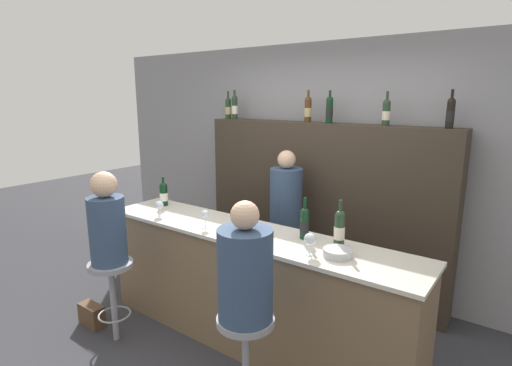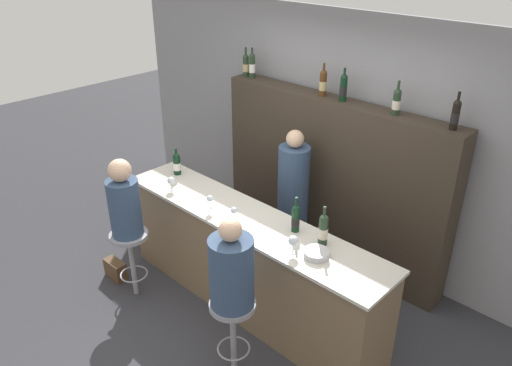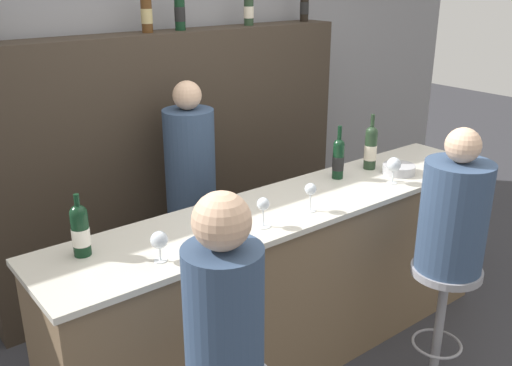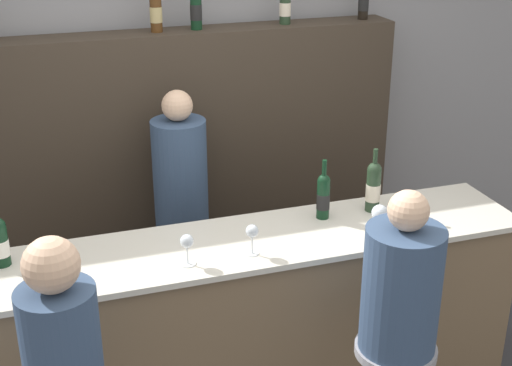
{
  "view_description": "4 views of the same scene",
  "coord_description": "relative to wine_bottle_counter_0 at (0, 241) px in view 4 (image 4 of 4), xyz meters",
  "views": [
    {
      "loc": [
        1.85,
        -2.16,
        2.05
      ],
      "look_at": [
        0.06,
        0.29,
        1.39
      ],
      "focal_mm": 28.0,
      "sensor_mm": 36.0,
      "label": 1
    },
    {
      "loc": [
        2.67,
        -2.42,
        3.27
      ],
      "look_at": [
        0.14,
        0.23,
        1.39
      ],
      "focal_mm": 35.0,
      "sensor_mm": 36.0,
      "label": 2
    },
    {
      "loc": [
        -1.92,
        -1.83,
        2.16
      ],
      "look_at": [
        -0.2,
        0.36,
        1.11
      ],
      "focal_mm": 40.0,
      "sensor_mm": 36.0,
      "label": 3
    },
    {
      "loc": [
        -0.94,
        -2.69,
        2.61
      ],
      "look_at": [
        0.02,
        0.21,
        1.31
      ],
      "focal_mm": 50.0,
      "sensor_mm": 36.0,
      "label": 4
    }
  ],
  "objects": [
    {
      "name": "wine_bottle_counter_0",
      "position": [
        0.0,
        0.0,
        0.0
      ],
      "size": [
        0.08,
        0.08,
        0.29
      ],
      "color": "black",
      "rests_on": "bar_counter"
    },
    {
      "name": "back_bar_cabinet",
      "position": [
        1.14,
        1.12,
        -0.21
      ],
      "size": [
        2.66,
        0.28,
        1.78
      ],
      "color": "#382D23",
      "rests_on": "ground_plane"
    },
    {
      "name": "wine_glass_3",
      "position": [
        1.78,
        -0.26,
        -0.01
      ],
      "size": [
        0.08,
        0.08,
        0.16
      ],
      "color": "silver",
      "rests_on": "bar_counter"
    },
    {
      "name": "bar_counter",
      "position": [
        1.14,
        -0.12,
        -0.61
      ],
      "size": [
        2.84,
        0.57,
        0.99
      ],
      "color": "brown",
      "rests_on": "ground_plane"
    },
    {
      "name": "wine_glass_2",
      "position": [
        1.12,
        -0.26,
        -0.01
      ],
      "size": [
        0.06,
        0.06,
        0.15
      ],
      "color": "silver",
      "rests_on": "bar_counter"
    },
    {
      "name": "wine_glass_1",
      "position": [
        0.81,
        -0.26,
        -0.01
      ],
      "size": [
        0.08,
        0.08,
        0.15
      ],
      "color": "silver",
      "rests_on": "bar_counter"
    },
    {
      "name": "wall_back",
      "position": [
        1.14,
        1.34,
        0.19
      ],
      "size": [
        6.4,
        0.05,
        2.6
      ],
      "color": "gray",
      "rests_on": "ground_plane"
    },
    {
      "name": "wine_bottle_backbar_3",
      "position": [
        1.21,
        1.12,
        0.81
      ],
      "size": [
        0.07,
        0.07,
        0.32
      ],
      "color": "black",
      "rests_on": "back_bar_cabinet"
    },
    {
      "name": "wine_bottle_counter_1",
      "position": [
        1.59,
        -0.0,
        0.01
      ],
      "size": [
        0.07,
        0.07,
        0.32
      ],
      "color": "black",
      "rests_on": "bar_counter"
    },
    {
      "name": "guest_seated_right",
      "position": [
        1.62,
        -0.78,
        -0.08
      ],
      "size": [
        0.34,
        0.34,
        0.75
      ],
      "color": "#334766",
      "rests_on": "bar_stool_right"
    },
    {
      "name": "guest_seated_left",
      "position": [
        0.21,
        -0.78,
        -0.06
      ],
      "size": [
        0.29,
        0.29,
        0.76
      ],
      "color": "#334766",
      "rests_on": "bar_stool_left"
    },
    {
      "name": "wine_bottle_backbar_4",
      "position": [
        1.78,
        1.12,
        0.8
      ],
      "size": [
        0.07,
        0.07,
        0.31
      ],
      "color": "#233823",
      "rests_on": "back_bar_cabinet"
    },
    {
      "name": "wine_bottle_counter_2",
      "position": [
        1.87,
        -0.0,
        0.02
      ],
      "size": [
        0.08,
        0.08,
        0.35
      ],
      "color": "#233823",
      "rests_on": "bar_counter"
    },
    {
      "name": "bartender",
      "position": [
        0.99,
        0.7,
        -0.4
      ],
      "size": [
        0.32,
        0.32,
        1.54
      ],
      "color": "#334766",
      "rests_on": "ground_plane"
    },
    {
      "name": "wine_bottle_backbar_2",
      "position": [
        0.97,
        1.12,
        0.81
      ],
      "size": [
        0.07,
        0.07,
        0.32
      ],
      "color": "#4C2D14",
      "rests_on": "back_bar_cabinet"
    },
    {
      "name": "metal_bowl",
      "position": [
        1.94,
        -0.17,
        -0.09
      ],
      "size": [
        0.2,
        0.2,
        0.05
      ],
      "color": "#B7B7BC",
      "rests_on": "bar_counter"
    },
    {
      "name": "wine_glass_0",
      "position": [
        0.24,
        -0.26,
        -0.02
      ],
      "size": [
        0.08,
        0.08,
        0.14
      ],
      "color": "silver",
      "rests_on": "bar_counter"
    }
  ]
}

